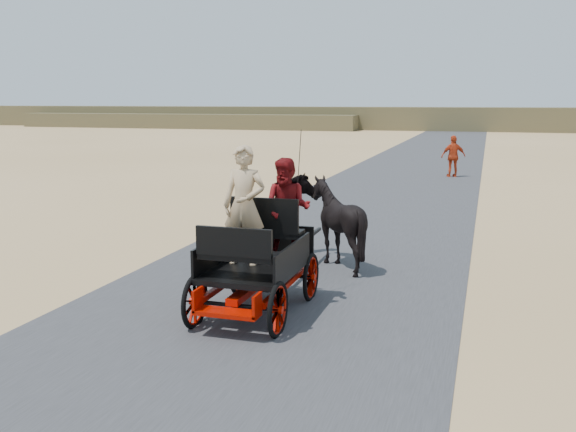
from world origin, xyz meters
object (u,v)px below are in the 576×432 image
(carriage, at_px, (257,289))
(pedestrian, at_px, (453,156))
(horse_left, at_px, (283,220))
(horse_right, at_px, (337,223))

(carriage, height_order, pedestrian, pedestrian)
(carriage, height_order, horse_left, horse_left)
(horse_left, height_order, horse_right, horse_right)
(horse_left, distance_m, horse_right, 1.10)
(carriage, xyz_separation_m, pedestrian, (1.87, 18.67, 0.50))
(carriage, xyz_separation_m, horse_right, (0.55, 3.00, 0.49))
(carriage, bearing_deg, horse_left, 100.39)
(horse_right, bearing_deg, horse_left, 0.00)
(carriage, relative_size, horse_left, 1.20)
(carriage, bearing_deg, pedestrian, 84.28)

